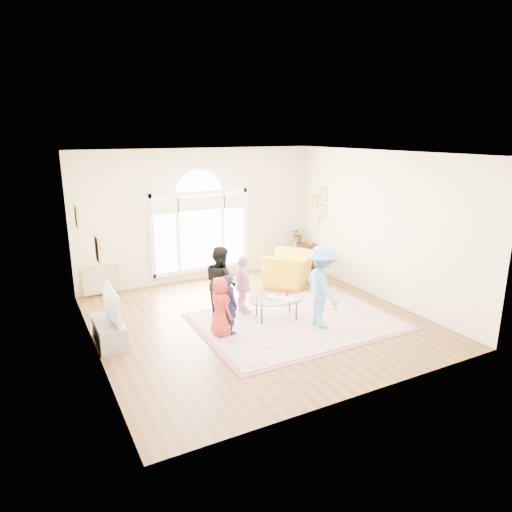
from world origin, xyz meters
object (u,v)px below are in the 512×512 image
armchair (290,269)px  television (107,305)px  area_rug (297,321)px  tv_console (109,332)px  coffee_table (276,300)px

armchair → television: bearing=-25.3°
television → area_rug: bearing=-12.4°
area_rug → tv_console: bearing=167.6°
television → armchair: (4.46, 1.28, -0.33)m
tv_console → coffee_table: coffee_table is taller
tv_console → armchair: bearing=16.0°
area_rug → armchair: 2.33m
tv_console → area_rug: bearing=-12.4°
armchair → area_rug: bearing=20.7°
armchair → coffee_table: bearing=10.0°
tv_console → television: 0.51m
television → coffee_table: bearing=-7.8°
area_rug → television: television is taller
tv_console → armchair: 4.65m
tv_console → armchair: size_ratio=0.84×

